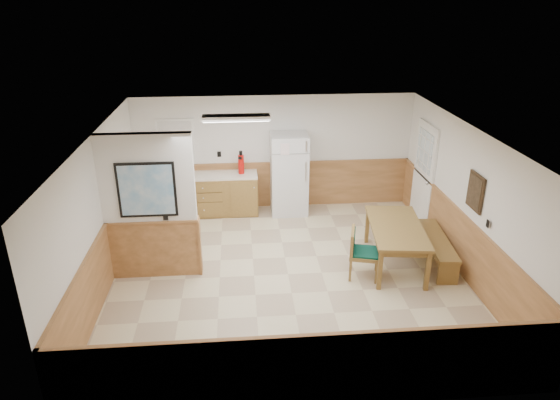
{
  "coord_description": "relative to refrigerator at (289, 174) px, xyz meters",
  "views": [
    {
      "loc": [
        -0.77,
        -7.38,
        4.53
      ],
      "look_at": [
        -0.1,
        0.4,
        1.23
      ],
      "focal_mm": 32.0,
      "sensor_mm": 36.0,
      "label": 1
    }
  ],
  "objects": [
    {
      "name": "ground",
      "position": [
        -0.28,
        -2.63,
        -0.88
      ],
      "size": [
        6.0,
        6.0,
        0.0
      ],
      "primitive_type": "plane",
      "color": "beige",
      "rests_on": "ground"
    },
    {
      "name": "ceiling",
      "position": [
        -0.28,
        -2.63,
        1.62
      ],
      "size": [
        6.0,
        6.0,
        0.02
      ],
      "primitive_type": "cube",
      "color": "silver",
      "rests_on": "back_wall"
    },
    {
      "name": "dining_chair",
      "position": [
        0.9,
        -2.76,
        -0.38
      ],
      "size": [
        0.78,
        0.62,
        0.85
      ],
      "rotation": [
        0.0,
        0.0,
        -0.26
      ],
      "color": "olive",
      "rests_on": "ground"
    },
    {
      "name": "wainscot_right",
      "position": [
        2.7,
        -2.63,
        -0.38
      ],
      "size": [
        0.04,
        6.0,
        1.0
      ],
      "primitive_type": "cube",
      "color": "tan",
      "rests_on": "ground"
    },
    {
      "name": "exterior_door",
      "position": [
        2.68,
        -0.73,
        0.17
      ],
      "size": [
        0.07,
        1.02,
        2.15
      ],
      "color": "white",
      "rests_on": "ground"
    },
    {
      "name": "partition_wall",
      "position": [
        -2.53,
        -2.43,
        0.35
      ],
      "size": [
        1.5,
        0.2,
        2.5
      ],
      "color": "white",
      "rests_on": "ground"
    },
    {
      "name": "refrigerator",
      "position": [
        0.0,
        0.0,
        0.0
      ],
      "size": [
        0.78,
        0.72,
        1.76
      ],
      "rotation": [
        0.0,
        0.0,
        -0.0
      ],
      "color": "white",
      "rests_on": "ground"
    },
    {
      "name": "fire_extinguisher",
      "position": [
        -1.02,
        0.07,
        0.24
      ],
      "size": [
        0.16,
        0.16,
        0.5
      ],
      "rotation": [
        0.0,
        0.0,
        0.3
      ],
      "color": "red",
      "rests_on": "kitchen_counter"
    },
    {
      "name": "wainscot_back",
      "position": [
        -0.28,
        0.35,
        -0.38
      ],
      "size": [
        6.0,
        0.04,
        1.0
      ],
      "primitive_type": "cube",
      "color": "tan",
      "rests_on": "ground"
    },
    {
      "name": "back_wall",
      "position": [
        -0.28,
        0.37,
        0.37
      ],
      "size": [
        6.0,
        0.02,
        2.5
      ],
      "primitive_type": "cube",
      "color": "white",
      "rests_on": "ground"
    },
    {
      "name": "dining_bench",
      "position": [
        2.41,
        -2.39,
        -0.53
      ],
      "size": [
        0.54,
        1.68,
        0.45
      ],
      "rotation": [
        0.0,
        0.0,
        -0.11
      ],
      "color": "olive",
      "rests_on": "ground"
    },
    {
      "name": "kitchen_counter",
      "position": [
        -1.49,
        0.05,
        -0.42
      ],
      "size": [
        2.2,
        0.61,
        1.0
      ],
      "color": "olive",
      "rests_on": "ground"
    },
    {
      "name": "right_wall",
      "position": [
        2.72,
        -2.63,
        0.37
      ],
      "size": [
        0.02,
        6.0,
        2.5
      ],
      "primitive_type": "cube",
      "color": "white",
      "rests_on": "ground"
    },
    {
      "name": "left_wall",
      "position": [
        -3.28,
        -2.63,
        0.37
      ],
      "size": [
        0.02,
        6.0,
        2.5
      ],
      "primitive_type": "cube",
      "color": "white",
      "rests_on": "ground"
    },
    {
      "name": "wainscot_left",
      "position": [
        -3.26,
        -2.63,
        -0.38
      ],
      "size": [
        0.04,
        6.0,
        1.0
      ],
      "primitive_type": "cube",
      "color": "tan",
      "rests_on": "ground"
    },
    {
      "name": "wall_painting",
      "position": [
        2.68,
        -2.93,
        0.67
      ],
      "size": [
        0.04,
        0.5,
        0.6
      ],
      "color": "#312213",
      "rests_on": "right_wall"
    },
    {
      "name": "fluorescent_fixture",
      "position": [
        -1.08,
        -1.33,
        1.57
      ],
      "size": [
        1.2,
        0.3,
        0.09
      ],
      "color": "white",
      "rests_on": "ceiling"
    },
    {
      "name": "dining_table",
      "position": [
        1.63,
        -2.44,
        -0.22
      ],
      "size": [
        1.09,
        1.86,
        0.75
      ],
      "rotation": [
        0.0,
        0.0,
        -0.12
      ],
      "color": "olive",
      "rests_on": "ground"
    },
    {
      "name": "soap_bottle",
      "position": [
        -2.35,
        0.04,
        0.12
      ],
      "size": [
        0.07,
        0.07,
        0.2
      ],
      "primitive_type": "cylinder",
      "rotation": [
        0.0,
        0.0,
        -0.13
      ],
      "color": "#1A8F3C",
      "rests_on": "kitchen_counter"
    },
    {
      "name": "kitchen_window",
      "position": [
        -2.38,
        0.35,
        0.67
      ],
      "size": [
        0.8,
        0.04,
        1.0
      ],
      "color": "white",
      "rests_on": "back_wall"
    }
  ]
}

